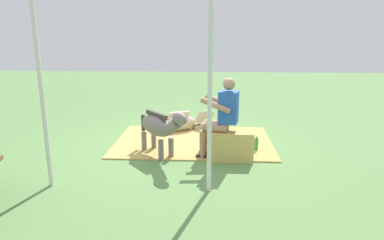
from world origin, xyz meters
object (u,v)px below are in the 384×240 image
Objects in this scene: pony_standing at (159,127)px; tent_pole_right at (42,95)px; hay_bale at (230,145)px; tent_pole_left at (210,97)px; pony_lying at (180,122)px; person_seated at (221,114)px; soda_bottle at (256,144)px.

tent_pole_right is at bearing 43.11° from pony_standing.
hay_bale is 0.28× the size of tent_pole_left.
tent_pole_right is (1.56, 2.79, 1.09)m from pony_lying.
hay_bale is 0.53× the size of person_seated.
tent_pole_left is (0.84, 1.63, 1.14)m from soda_bottle.
pony_standing is 1.76m from soda_bottle.
hay_bale reaches higher than pony_lying.
person_seated is (0.16, -0.02, 0.51)m from hay_bale.
hay_bale is 0.65m from soda_bottle.
pony_lying is (0.82, -1.59, -0.57)m from person_seated.
hay_bale is 1.23m from pony_standing.
tent_pole_left is at bearing 81.17° from person_seated.
tent_pole_left is at bearing 178.98° from tent_pole_right.
tent_pole_left reaches higher than pony_standing.
tent_pole_right reaches higher than person_seated.
pony_standing is (1.03, -0.06, -0.24)m from person_seated.
hay_bale is 2.98m from tent_pole_right.
person_seated is 4.84× the size of soda_bottle.
pony_lying is at bearing -58.76° from hay_bale.
pony_lying is 0.52× the size of tent_pole_right.
pony_lying is at bearing -62.81° from person_seated.
pony_lying is at bearing -39.34° from soda_bottle.
tent_pole_left reaches higher than soda_bottle.
person_seated is at bearing -153.22° from tent_pole_right.
person_seated is at bearing -8.71° from hay_bale.
hay_bale is 0.65× the size of pony_standing.
tent_pole_left is 1.00× the size of tent_pole_right.
pony_standing is at bearing -3.95° from hay_bale.
pony_standing is (1.20, -0.08, 0.28)m from hay_bale.
hay_bale is at bearing 121.24° from pony_lying.
pony_standing reaches higher than hay_bale.
tent_pole_right is (2.18, -0.04, 0.00)m from tent_pole_left.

